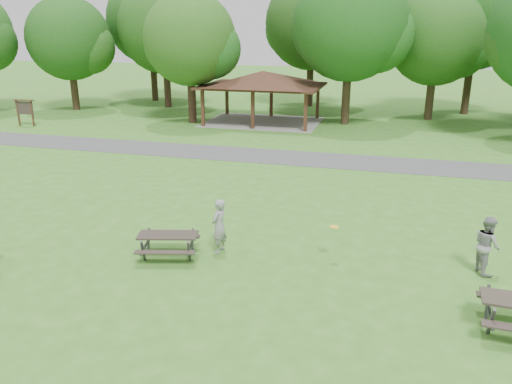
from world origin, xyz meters
name	(u,v)px	position (x,y,z in m)	size (l,w,h in m)	color
ground	(186,274)	(0.00, 0.00, 0.00)	(160.00, 160.00, 0.00)	#367220
asphalt_path	(287,157)	(0.00, 14.00, 0.01)	(120.00, 3.20, 0.02)	#454547
pavilion	(263,81)	(-4.00, 24.00, 3.06)	(8.60, 7.01, 3.76)	#3B2215
notice_board	(24,108)	(-20.00, 18.00, 1.31)	(1.60, 0.30, 1.88)	#3D2516
tree_row_b	(70,41)	(-20.92, 25.53, 5.67)	(7.14, 6.80, 9.28)	#301F15
tree_row_c	(165,30)	(-13.90, 29.03, 6.54)	(8.19, 7.80, 10.67)	black
tree_row_d	(191,42)	(-8.92, 22.53, 5.77)	(6.93, 6.60, 9.27)	black
tree_row_e	(351,27)	(2.10, 25.03, 6.78)	(8.40, 8.00, 11.02)	#312316
tree_row_f	(437,40)	(8.09, 28.53, 5.84)	(7.35, 7.00, 9.55)	#322316
tree_deep_a	(152,23)	(-16.90, 32.53, 7.13)	(8.40, 8.00, 11.38)	black
tree_deep_b	(313,26)	(-1.90, 33.03, 6.89)	(8.40, 8.00, 11.13)	#332016
tree_deep_c	(478,18)	(11.10, 32.03, 7.44)	(8.82, 8.40, 11.90)	#312015
picnic_table_middle	(168,240)	(-0.95, 0.89, 0.58)	(2.11, 1.86, 0.78)	#2B241F
frisbee_in_flight	(334,227)	(3.98, 1.99, 1.11)	(0.30, 0.30, 0.02)	yellow
frisbee_thrower	(219,226)	(0.45, 1.65, 0.88)	(0.64, 0.42, 1.76)	gray
frisbee_catcher	(487,245)	(8.30, 2.40, 0.86)	(0.83, 0.65, 1.71)	gray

